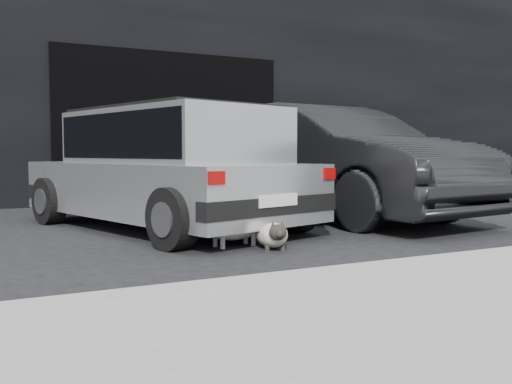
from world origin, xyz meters
name	(u,v)px	position (x,y,z in m)	size (l,w,h in m)	color
ground	(204,235)	(0.00, 0.00, 0.00)	(80.00, 80.00, 0.00)	black
building_facade	(139,72)	(1.00, 6.00, 2.50)	(34.00, 4.00, 5.00)	black
garage_opening	(171,128)	(1.00, 3.99, 1.30)	(4.00, 0.10, 2.60)	black
curb	(465,263)	(1.00, -2.60, 0.06)	(18.00, 0.25, 0.12)	gray
silver_hatchback	(168,163)	(-0.18, 0.62, 0.74)	(2.62, 4.00, 1.36)	#B3B5B8
second_car	(329,161)	(2.11, 0.78, 0.75)	(1.59, 4.56, 1.50)	black
cat_siamese	(272,235)	(0.23, -1.10, 0.13)	(0.43, 0.80, 0.28)	beige
cat_white	(238,226)	(0.02, -0.81, 0.19)	(0.83, 0.33, 0.39)	silver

